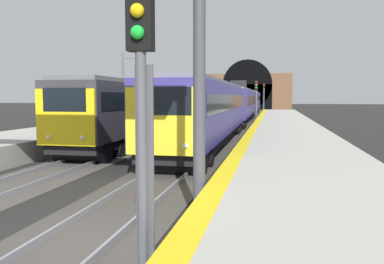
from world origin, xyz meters
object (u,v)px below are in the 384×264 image
object	(u,v)px
railway_signal_mid	(256,97)
railway_signal_far	(264,95)
railway_signal_near	(141,104)
catenary_mast_near	(124,88)
train_main_approaching	(238,104)
train_adjacent_platform	(179,105)
overhead_signal_gantry	(25,12)

from	to	relation	value
railway_signal_mid	railway_signal_far	bearing A→B (deg)	-180.00
railway_signal_near	catenary_mast_near	world-z (taller)	catenary_mast_near
train_main_approaching	railway_signal_mid	bearing A→B (deg)	129.56
railway_signal_mid	catenary_mast_near	size ratio (longest dim) A/B	0.63
train_main_approaching	train_adjacent_platform	size ratio (longest dim) A/B	1.55
train_adjacent_platform	railway_signal_mid	xyz separation A→B (m)	(10.73, -6.33, 0.68)
railway_signal_near	railway_signal_mid	distance (m)	39.80
railway_signal_near	catenary_mast_near	xyz separation A→B (m)	(34.55, 13.69, 1.05)
train_main_approaching	railway_signal_near	size ratio (longest dim) A/B	13.28
train_adjacent_platform	overhead_signal_gantry	world-z (taller)	overhead_signal_gantry
railway_signal_far	overhead_signal_gantry	bearing A→B (deg)	-3.19
railway_signal_mid	catenary_mast_near	distance (m)	14.70
overhead_signal_gantry	railway_signal_far	bearing A→B (deg)	-3.19
catenary_mast_near	train_adjacent_platform	bearing A→B (deg)	-126.63
railway_signal_mid	overhead_signal_gantry	size ratio (longest dim) A/B	0.53
railway_signal_near	railway_signal_far	xyz separation A→B (m)	(76.83, -0.00, 0.47)
train_adjacent_platform	railway_signal_near	world-z (taller)	train_adjacent_platform
train_main_approaching	railway_signal_near	bearing A→B (deg)	2.48
train_main_approaching	railway_signal_far	distance (m)	38.65
railway_signal_near	catenary_mast_near	size ratio (longest dim) A/B	0.62
train_main_approaching	overhead_signal_gantry	distance (m)	35.06
railway_signal_near	catenary_mast_near	distance (m)	37.18
overhead_signal_gantry	catenary_mast_near	size ratio (longest dim) A/B	1.19
railway_signal_near	railway_signal_mid	world-z (taller)	railway_signal_mid
overhead_signal_gantry	railway_signal_mid	bearing A→B (deg)	-6.42
train_adjacent_platform	railway_signal_mid	distance (m)	12.48
catenary_mast_near	railway_signal_far	bearing A→B (deg)	-17.94
railway_signal_far	overhead_signal_gantry	distance (m)	73.59
train_main_approaching	railway_signal_near	xyz separation A→B (m)	(-38.25, -1.86, 0.66)
train_adjacent_platform	railway_signal_near	size ratio (longest dim) A/B	8.59
train_main_approaching	catenary_mast_near	distance (m)	12.51
train_main_approaching	railway_signal_mid	xyz separation A→B (m)	(1.56, -1.86, 0.71)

